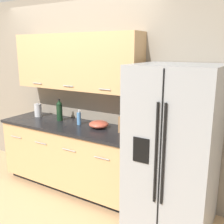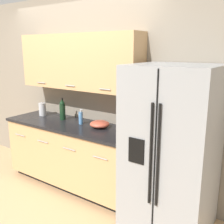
{
  "view_description": "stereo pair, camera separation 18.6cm",
  "coord_description": "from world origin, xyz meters",
  "px_view_note": "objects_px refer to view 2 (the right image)",
  "views": [
    {
      "loc": [
        2.34,
        -1.93,
        1.87
      ],
      "look_at": [
        0.79,
        0.67,
        1.15
      ],
      "focal_mm": 42.0,
      "sensor_mm": 36.0,
      "label": 1
    },
    {
      "loc": [
        2.5,
        -1.83,
        1.87
      ],
      "look_at": [
        0.79,
        0.67,
        1.15
      ],
      "focal_mm": 42.0,
      "sensor_mm": 36.0,
      "label": 2
    }
  ],
  "objects_px": {
    "knife_block": "(124,124)",
    "soap_dispenser": "(81,118)",
    "mixing_bowl": "(100,124)",
    "wine_bottle": "(62,110)",
    "refrigerator": "(172,150)",
    "steel_canister": "(42,109)"
  },
  "relations": [
    {
      "from": "soap_dispenser",
      "to": "knife_block",
      "type": "bearing_deg",
      "value": 1.26
    },
    {
      "from": "knife_block",
      "to": "wine_bottle",
      "type": "bearing_deg",
      "value": 179.32
    },
    {
      "from": "refrigerator",
      "to": "knife_block",
      "type": "bearing_deg",
      "value": 166.71
    },
    {
      "from": "knife_block",
      "to": "steel_canister",
      "type": "xyz_separation_m",
      "value": [
        -1.47,
        0.02,
        -0.01
      ]
    },
    {
      "from": "mixing_bowl",
      "to": "refrigerator",
      "type": "bearing_deg",
      "value": -8.67
    },
    {
      "from": "refrigerator",
      "to": "steel_canister",
      "type": "xyz_separation_m",
      "value": [
        -2.13,
        0.17,
        0.12
      ]
    },
    {
      "from": "knife_block",
      "to": "wine_bottle",
      "type": "relative_size",
      "value": 0.94
    },
    {
      "from": "wine_bottle",
      "to": "steel_canister",
      "type": "distance_m",
      "value": 0.43
    },
    {
      "from": "steel_canister",
      "to": "mixing_bowl",
      "type": "distance_m",
      "value": 1.1
    },
    {
      "from": "mixing_bowl",
      "to": "soap_dispenser",
      "type": "bearing_deg",
      "value": -176.95
    },
    {
      "from": "knife_block",
      "to": "soap_dispenser",
      "type": "relative_size",
      "value": 1.41
    },
    {
      "from": "knife_block",
      "to": "steel_canister",
      "type": "bearing_deg",
      "value": 179.33
    },
    {
      "from": "knife_block",
      "to": "soap_dispenser",
      "type": "xyz_separation_m",
      "value": [
        -0.68,
        -0.01,
        -0.02
      ]
    },
    {
      "from": "refrigerator",
      "to": "soap_dispenser",
      "type": "bearing_deg",
      "value": 173.96
    },
    {
      "from": "steel_canister",
      "to": "soap_dispenser",
      "type": "bearing_deg",
      "value": -2.32
    },
    {
      "from": "soap_dispenser",
      "to": "mixing_bowl",
      "type": "xyz_separation_m",
      "value": [
        0.3,
        0.02,
        -0.04
      ]
    },
    {
      "from": "steel_canister",
      "to": "knife_block",
      "type": "bearing_deg",
      "value": -0.67
    },
    {
      "from": "steel_canister",
      "to": "mixing_bowl",
      "type": "bearing_deg",
      "value": -0.83
    },
    {
      "from": "mixing_bowl",
      "to": "steel_canister",
      "type": "bearing_deg",
      "value": 179.17
    },
    {
      "from": "refrigerator",
      "to": "mixing_bowl",
      "type": "relative_size",
      "value": 6.85
    },
    {
      "from": "wine_bottle",
      "to": "soap_dispenser",
      "type": "bearing_deg",
      "value": -4.3
    },
    {
      "from": "soap_dispenser",
      "to": "steel_canister",
      "type": "xyz_separation_m",
      "value": [
        -0.79,
        0.03,
        0.01
      ]
    }
  ]
}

